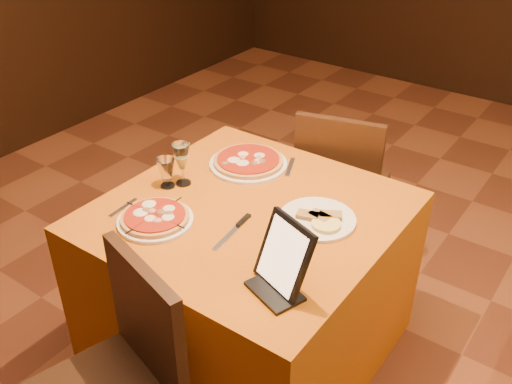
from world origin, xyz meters
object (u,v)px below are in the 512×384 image
Objects in this scene: tablet at (284,255)px; main_table at (249,282)px; water_glass at (167,173)px; pizza_far at (248,162)px; pizza_near at (155,219)px; wine_glass at (182,164)px; chair_main_far at (343,185)px.

main_table is at bearing 160.03° from tablet.
water_glass is 0.53× the size of tablet.
tablet is at bearing -45.55° from pizza_far.
pizza_far is (0.03, 0.56, -0.00)m from pizza_near.
tablet is (0.69, -0.29, 0.03)m from wine_glass.
water_glass is (-0.04, -0.06, -0.03)m from wine_glass.
wine_glass is (-0.34, -0.83, 0.39)m from chair_main_far.
pizza_near is at bearing -161.89° from tablet.
pizza_far is 1.83× the size of wine_glass.
chair_main_far is 7.00× the size of water_glass.
pizza_near is 0.27m from water_glass.
main_table is at bearing -53.49° from pizza_far.
wine_glass is at bearing 53.12° from chair_main_far.
pizza_near is 0.31m from wine_glass.
pizza_near and pizza_far have the same top height.
water_glass reaches higher than main_table.
pizza_far is at bearing 63.94° from water_glass.
main_table is 0.58m from water_glass.
chair_main_far reaches higher than pizza_far.
wine_glass is 0.07m from water_glass.
pizza_far is 1.42× the size of tablet.
tablet reaches higher than wine_glass.
wine_glass is at bearing -114.18° from pizza_far.
water_glass reaches higher than pizza_far.
tablet is (0.59, -0.01, 0.10)m from pizza_near.
chair_main_far is (0.00, 0.83, 0.08)m from main_table.
pizza_far is 0.81m from tablet.
pizza_near reaches higher than main_table.
tablet is (0.73, -0.23, 0.06)m from water_glass.
chair_main_far is at bearing 126.89° from tablet.
main_table is 0.83m from chair_main_far.
pizza_near is at bearing -69.40° from wine_glass.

